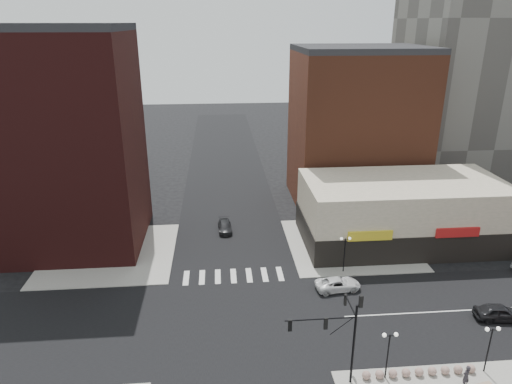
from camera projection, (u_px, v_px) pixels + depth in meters
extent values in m
plane|color=black|center=(238.00, 322.00, 41.89)|extent=(240.00, 240.00, 0.00)
cube|color=black|center=(238.00, 322.00, 41.89)|extent=(200.00, 14.00, 0.02)
cube|color=black|center=(238.00, 322.00, 41.89)|extent=(14.00, 200.00, 0.02)
cube|color=gray|center=(111.00, 253.00, 54.24)|extent=(15.00, 15.00, 0.12)
cube|color=gray|center=(349.00, 244.00, 56.55)|extent=(15.00, 15.00, 0.12)
cube|color=#3B1312|center=(67.00, 144.00, 53.25)|extent=(16.00, 15.00, 25.00)
cube|color=#3B1312|center=(16.00, 162.00, 68.95)|extent=(20.00, 18.00, 12.00)
cube|color=brown|center=(356.00, 130.00, 67.07)|extent=(18.00, 15.00, 22.00)
cube|color=beige|center=(402.00, 211.00, 56.16)|extent=(24.00, 12.00, 8.00)
cube|color=black|center=(400.00, 228.00, 56.96)|extent=(24.20, 12.20, 3.40)
cylinder|color=black|center=(354.00, 345.00, 33.67)|extent=(0.18, 0.18, 7.00)
cylinder|color=black|center=(321.00, 319.00, 32.58)|extent=(5.20, 0.11, 0.11)
cylinder|color=black|center=(342.00, 326.00, 32.95)|extent=(1.72, 0.06, 1.46)
cylinder|color=black|center=(350.00, 305.00, 34.19)|extent=(0.11, 3.00, 0.11)
cube|color=black|center=(290.00, 325.00, 32.55)|extent=(0.28, 0.18, 0.95)
sphere|color=red|center=(290.00, 322.00, 32.44)|extent=(0.16, 0.16, 0.16)
cube|color=black|center=(326.00, 323.00, 32.75)|extent=(0.28, 0.18, 0.95)
sphere|color=red|center=(326.00, 320.00, 32.65)|extent=(0.16, 0.16, 0.16)
cube|color=black|center=(345.00, 300.00, 35.54)|extent=(0.18, 0.28, 0.95)
sphere|color=red|center=(346.00, 296.00, 35.44)|extent=(0.16, 0.16, 0.16)
cube|color=black|center=(361.00, 302.00, 32.35)|extent=(0.28, 0.18, 0.95)
sphere|color=red|center=(361.00, 298.00, 32.25)|extent=(0.16, 0.16, 0.16)
cylinder|color=black|center=(388.00, 357.00, 34.56)|extent=(0.11, 0.11, 4.00)
cylinder|color=black|center=(390.00, 336.00, 33.89)|extent=(0.90, 0.06, 0.06)
sphere|color=white|center=(384.00, 335.00, 33.82)|extent=(0.32, 0.32, 0.32)
sphere|color=white|center=(396.00, 334.00, 33.89)|extent=(0.32, 0.32, 0.32)
cylinder|color=black|center=(488.00, 350.00, 35.20)|extent=(0.11, 0.11, 4.00)
cylinder|color=black|center=(493.00, 330.00, 34.53)|extent=(0.90, 0.06, 0.06)
sphere|color=white|center=(487.00, 329.00, 34.46)|extent=(0.32, 0.32, 0.32)
sphere|color=white|center=(499.00, 329.00, 34.53)|extent=(0.32, 0.32, 0.32)
cylinder|color=black|center=(344.00, 255.00, 49.57)|extent=(0.11, 0.11, 4.00)
cylinder|color=black|center=(346.00, 239.00, 48.90)|extent=(0.90, 0.06, 0.06)
sphere|color=white|center=(341.00, 239.00, 48.83)|extent=(0.32, 0.32, 0.32)
sphere|color=white|center=(350.00, 238.00, 48.90)|extent=(0.32, 0.32, 0.32)
sphere|color=#8F6D63|center=(366.00, 375.00, 35.03)|extent=(0.67, 0.67, 0.67)
sphere|color=#8F6D63|center=(380.00, 374.00, 35.11)|extent=(0.67, 0.67, 0.67)
sphere|color=#8F6D63|center=(393.00, 373.00, 35.19)|extent=(0.67, 0.67, 0.67)
sphere|color=#8F6D63|center=(406.00, 373.00, 35.28)|extent=(0.67, 0.67, 0.67)
sphere|color=#8F6D63|center=(419.00, 372.00, 35.36)|extent=(0.67, 0.67, 0.67)
sphere|color=#8F6D63|center=(432.00, 371.00, 35.44)|extent=(0.67, 0.67, 0.67)
sphere|color=#8F6D63|center=(445.00, 370.00, 35.53)|extent=(0.67, 0.67, 0.67)
sphere|color=#8F6D63|center=(458.00, 369.00, 35.61)|extent=(0.67, 0.67, 0.67)
sphere|color=#8F6D63|center=(471.00, 369.00, 35.70)|extent=(0.67, 0.67, 0.67)
imported|color=silver|center=(338.00, 284.00, 46.84)|extent=(4.85, 2.63, 1.29)
imported|color=black|center=(500.00, 312.00, 42.06)|extent=(4.67, 2.39, 1.52)
imported|color=black|center=(225.00, 227.00, 59.99)|extent=(1.92, 4.35, 1.24)
imported|color=#28252B|center=(466.00, 376.00, 34.17)|extent=(0.78, 0.66, 1.83)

